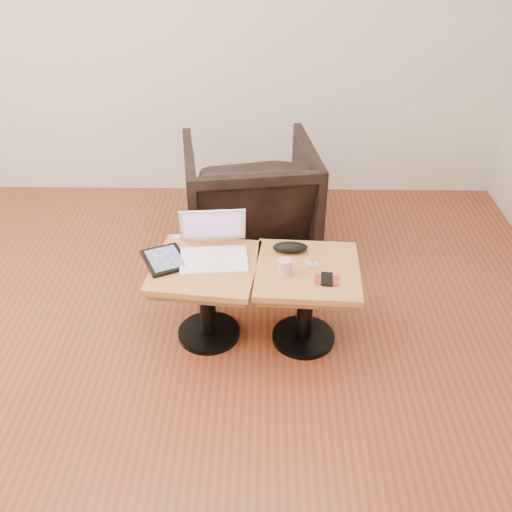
{
  "coord_description": "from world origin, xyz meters",
  "views": [
    {
      "loc": [
        0.53,
        -1.75,
        2.02
      ],
      "look_at": [
        0.49,
        0.54,
        0.5
      ],
      "focal_mm": 40.0,
      "sensor_mm": 36.0,
      "label": 1
    }
  ],
  "objects_px": {
    "laptop": "(213,249)",
    "armchair": "(250,198)",
    "side_table_right": "(306,287)",
    "striped_cup": "(285,267)",
    "side_table_left": "(206,283)"
  },
  "relations": [
    {
      "from": "laptop",
      "to": "armchair",
      "type": "xyz_separation_m",
      "value": [
        0.16,
        0.79,
        -0.14
      ]
    },
    {
      "from": "side_table_right",
      "to": "armchair",
      "type": "relative_size",
      "value": 0.66
    },
    {
      "from": "armchair",
      "to": "striped_cup",
      "type": "bearing_deg",
      "value": 93.1
    },
    {
      "from": "striped_cup",
      "to": "armchair",
      "type": "relative_size",
      "value": 0.1
    },
    {
      "from": "laptop",
      "to": "side_table_left",
      "type": "bearing_deg",
      "value": -124.38
    },
    {
      "from": "side_table_left",
      "to": "striped_cup",
      "type": "xyz_separation_m",
      "value": [
        0.39,
        -0.07,
        0.15
      ]
    },
    {
      "from": "side_table_right",
      "to": "armchair",
      "type": "bearing_deg",
      "value": 112.01
    },
    {
      "from": "striped_cup",
      "to": "armchair",
      "type": "distance_m",
      "value": 0.97
    },
    {
      "from": "side_table_right",
      "to": "laptop",
      "type": "height_order",
      "value": "laptop"
    },
    {
      "from": "side_table_left",
      "to": "side_table_right",
      "type": "xyz_separation_m",
      "value": [
        0.5,
        -0.02,
        0.0
      ]
    },
    {
      "from": "side_table_left",
      "to": "side_table_right",
      "type": "bearing_deg",
      "value": 3.95
    },
    {
      "from": "side_table_right",
      "to": "striped_cup",
      "type": "distance_m",
      "value": 0.2
    },
    {
      "from": "laptop",
      "to": "armchair",
      "type": "bearing_deg",
      "value": 73.62
    },
    {
      "from": "side_table_left",
      "to": "armchair",
      "type": "bearing_deg",
      "value": 84.0
    },
    {
      "from": "side_table_right",
      "to": "laptop",
      "type": "xyz_separation_m",
      "value": [
        -0.46,
        0.09,
        0.16
      ]
    }
  ]
}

